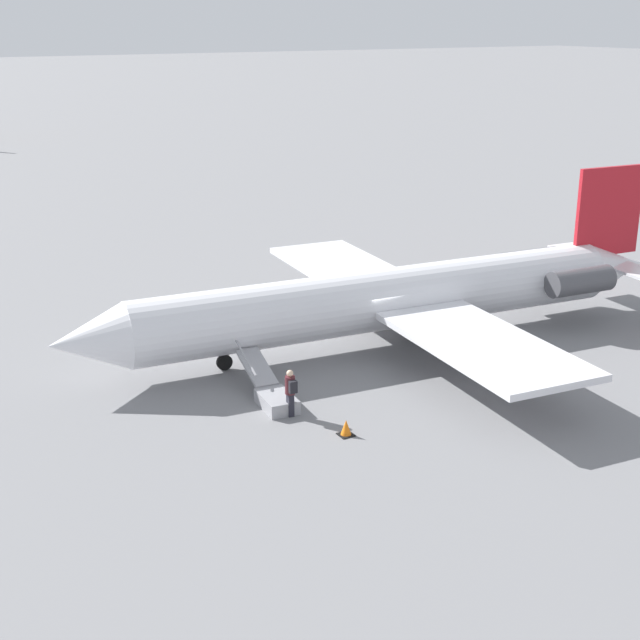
% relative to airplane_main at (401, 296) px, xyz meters
% --- Properties ---
extents(ground_plane, '(600.00, 600.00, 0.00)m').
position_rel_airplane_main_xyz_m(ground_plane, '(0.91, -0.08, -2.06)').
color(ground_plane, slate).
extents(airplane_main, '(28.20, 21.23, 6.86)m').
position_rel_airplane_main_xyz_m(airplane_main, '(0.00, 0.00, 0.00)').
color(airplane_main, silver).
rests_on(airplane_main, ground).
extents(boarding_stairs, '(1.37, 4.09, 1.71)m').
position_rel_airplane_main_xyz_m(boarding_stairs, '(7.78, 3.14, -1.68)').
color(boarding_stairs, '#99999E').
rests_on(boarding_stairs, ground).
extents(passenger, '(0.36, 0.55, 1.74)m').
position_rel_airplane_main_xyz_m(passenger, '(7.72, 4.42, -1.05)').
color(passenger, '#23232D').
rests_on(passenger, ground).
extents(traffic_cone_near_stairs, '(0.51, 0.51, 0.56)m').
position_rel_airplane_main_xyz_m(traffic_cone_near_stairs, '(6.81, 6.68, -1.80)').
color(traffic_cone_near_stairs, black).
rests_on(traffic_cone_near_stairs, ground).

